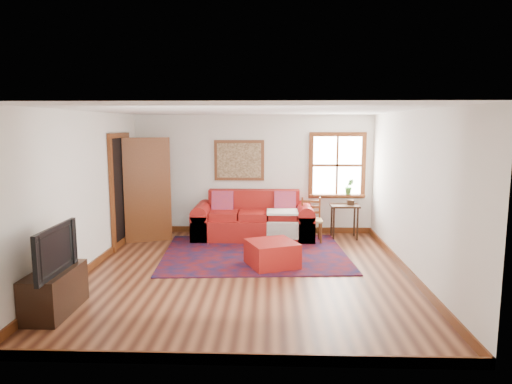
{
  "coord_description": "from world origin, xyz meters",
  "views": [
    {
      "loc": [
        0.39,
        -6.82,
        2.29
      ],
      "look_at": [
        0.13,
        0.6,
        1.19
      ],
      "focal_mm": 32.0,
      "sensor_mm": 36.0,
      "label": 1
    }
  ],
  "objects_px": {
    "red_leather_sofa": "(254,222)",
    "ladder_back_chair": "(311,218)",
    "side_table": "(345,211)",
    "red_ottoman": "(272,254)",
    "media_cabinet": "(55,291)"
  },
  "relations": [
    {
      "from": "red_leather_sofa",
      "to": "ladder_back_chair",
      "type": "bearing_deg",
      "value": -13.37
    },
    {
      "from": "side_table",
      "to": "ladder_back_chair",
      "type": "bearing_deg",
      "value": -155.84
    },
    {
      "from": "red_leather_sofa",
      "to": "ladder_back_chair",
      "type": "xyz_separation_m",
      "value": [
        1.15,
        -0.27,
        0.15
      ]
    },
    {
      "from": "red_ottoman",
      "to": "ladder_back_chair",
      "type": "relative_size",
      "value": 0.84
    },
    {
      "from": "red_leather_sofa",
      "to": "media_cabinet",
      "type": "height_order",
      "value": "red_leather_sofa"
    },
    {
      "from": "red_ottoman",
      "to": "red_leather_sofa",
      "type": "bearing_deg",
      "value": 78.5
    },
    {
      "from": "red_ottoman",
      "to": "side_table",
      "type": "distance_m",
      "value": 2.47
    },
    {
      "from": "side_table",
      "to": "red_ottoman",
      "type": "bearing_deg",
      "value": -126.98
    },
    {
      "from": "side_table",
      "to": "media_cabinet",
      "type": "distance_m",
      "value": 5.68
    },
    {
      "from": "media_cabinet",
      "to": "side_table",
      "type": "bearing_deg",
      "value": 43.24
    },
    {
      "from": "side_table",
      "to": "ladder_back_chair",
      "type": "height_order",
      "value": "ladder_back_chair"
    },
    {
      "from": "red_leather_sofa",
      "to": "ladder_back_chair",
      "type": "relative_size",
      "value": 2.79
    },
    {
      "from": "red_ottoman",
      "to": "side_table",
      "type": "xyz_separation_m",
      "value": [
        1.47,
        1.95,
        0.36
      ]
    },
    {
      "from": "red_leather_sofa",
      "to": "side_table",
      "type": "relative_size",
      "value": 3.53
    },
    {
      "from": "red_ottoman",
      "to": "media_cabinet",
      "type": "distance_m",
      "value": 3.29
    }
  ]
}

